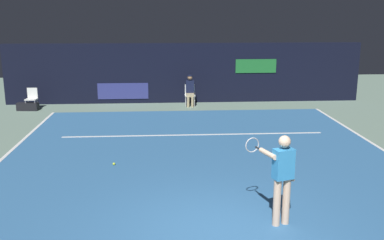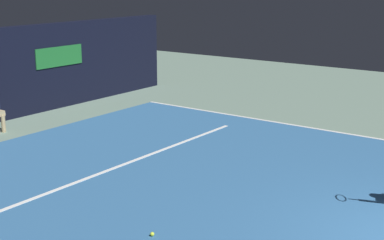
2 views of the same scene
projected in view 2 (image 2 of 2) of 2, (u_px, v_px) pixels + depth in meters
The scene contains 5 objects.
ground_plane at pixel (195, 185), 11.29m from camera, with size 31.64×31.64×0.00m, color slate.
court_surface at pixel (195, 185), 11.29m from camera, with size 10.80×11.23×0.01m, color #336699.
line_sideline_left at pixel (311, 128), 15.48m from camera, with size 0.10×11.23×0.01m, color white.
line_service at pixel (121, 166), 12.41m from camera, with size 8.42×0.10×0.01m, color white.
tennis_ball at pixel (152, 234), 9.04m from camera, with size 0.07×0.07×0.07m, color #CCE033.
Camera 2 is at (-8.64, -1.61, 3.98)m, focal length 54.00 mm.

